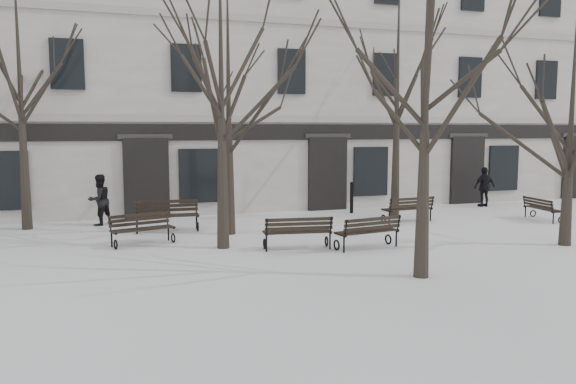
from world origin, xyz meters
name	(u,v)px	position (x,y,z in m)	size (l,w,h in m)	color
ground	(315,260)	(0.00, 0.00, 0.00)	(100.00, 100.00, 0.00)	white
building	(215,78)	(0.00, 12.96, 5.52)	(40.40, 10.20, 11.40)	beige
tree_1	(221,52)	(-1.89, 2.05, 5.22)	(5.84, 5.84, 8.34)	black
tree_2	(427,56)	(1.62, -2.23, 4.73)	(5.30, 5.30, 7.57)	black
tree_3	(573,98)	(7.23, -0.50, 4.06)	(4.55, 4.55, 6.49)	black
tree_4	(19,56)	(-7.35, 6.87, 5.48)	(6.13, 6.13, 8.76)	black
tree_5	(228,70)	(-1.29, 4.01, 4.96)	(5.56, 5.56, 7.94)	black
tree_6	(398,60)	(5.19, 5.48, 5.67)	(6.35, 6.35, 9.07)	black
bench_0	(142,228)	(-3.96, 3.20, 0.47)	(1.82, 1.07, 0.87)	black
bench_1	(298,231)	(-0.04, 1.23, 0.50)	(1.88, 0.89, 0.92)	black
bench_2	(368,231)	(1.80, 0.74, 0.49)	(1.87, 0.93, 0.90)	black
bench_3	(167,214)	(-3.08, 5.08, 0.54)	(2.00, 0.84, 0.99)	black
bench_4	(408,208)	(5.05, 4.27, 0.49)	(1.85, 0.82, 0.91)	black
bench_5	(542,208)	(9.77, 3.21, 0.44)	(0.72, 1.64, 0.80)	black
bollard_a	(226,204)	(-0.78, 7.18, 0.52)	(0.12, 0.12, 0.97)	black
bollard_b	(352,196)	(4.06, 6.82, 0.65)	(0.16, 0.16, 1.21)	black
pedestrian_b	(100,225)	(-5.11, 6.94, 0.00)	(0.83, 0.65, 1.71)	black
pedestrian_c	(484,206)	(10.10, 6.83, 0.00)	(0.97, 0.40, 1.66)	black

